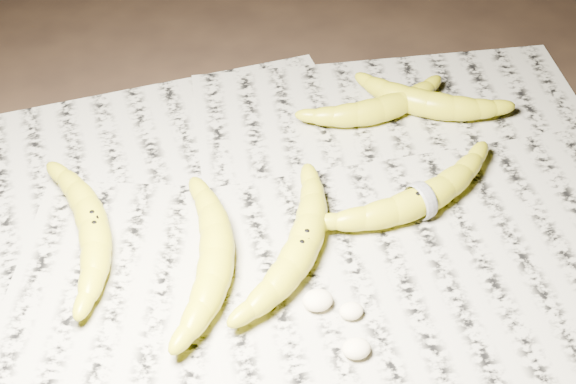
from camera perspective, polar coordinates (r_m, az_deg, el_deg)
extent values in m
plane|color=black|center=(0.99, 0.46, -1.87)|extent=(3.00, 3.00, 0.00)
cube|color=#A29F8B|center=(0.98, 1.83, -2.37)|extent=(0.90, 0.70, 0.01)
torus|color=white|center=(0.99, 9.45, -0.46)|extent=(0.02, 0.05, 0.05)
ellipsoid|color=beige|center=(0.89, 2.14, -7.55)|extent=(0.03, 0.03, 0.02)
ellipsoid|color=beige|center=(0.86, 4.90, -10.88)|extent=(0.03, 0.03, 0.02)
ellipsoid|color=beige|center=(0.89, 4.53, -8.27)|extent=(0.03, 0.02, 0.02)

